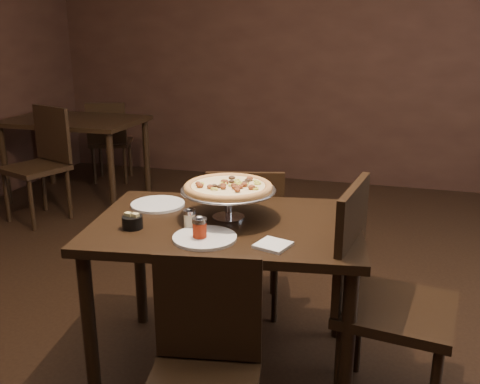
# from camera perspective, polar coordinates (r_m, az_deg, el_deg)

# --- Properties ---
(room) EXTENTS (6.04, 7.04, 2.84)m
(room) POSITION_cam_1_polar(r_m,az_deg,el_deg) (2.38, -1.02, 11.65)
(room) COLOR black
(room) RESTS_ON ground
(dining_table) EXTENTS (1.34, 0.99, 0.77)m
(dining_table) POSITION_cam_1_polar(r_m,az_deg,el_deg) (2.51, -1.42, -5.34)
(dining_table) COLOR black
(dining_table) RESTS_ON ground
(background_table) EXTENTS (1.26, 0.84, 0.79)m
(background_table) POSITION_cam_1_polar(r_m,az_deg,el_deg) (5.45, -17.18, 6.39)
(background_table) COLOR black
(background_table) RESTS_ON ground
(pizza_stand) EXTENTS (0.45, 0.45, 0.18)m
(pizza_stand) POSITION_cam_1_polar(r_m,az_deg,el_deg) (2.48, -1.26, 0.47)
(pizza_stand) COLOR #B1B1B8
(pizza_stand) RESTS_ON dining_table
(parmesan_shaker) EXTENTS (0.06, 0.06, 0.10)m
(parmesan_shaker) POSITION_cam_1_polar(r_m,az_deg,el_deg) (2.39, -5.39, -2.86)
(parmesan_shaker) COLOR beige
(parmesan_shaker) RESTS_ON dining_table
(pepper_flake_shaker) EXTENTS (0.06, 0.06, 0.11)m
(pepper_flake_shaker) POSITION_cam_1_polar(r_m,az_deg,el_deg) (2.26, -4.33, -3.89)
(pepper_flake_shaker) COLOR maroon
(pepper_flake_shaker) RESTS_ON dining_table
(packet_caddy) EXTENTS (0.09, 0.09, 0.07)m
(packet_caddy) POSITION_cam_1_polar(r_m,az_deg,el_deg) (2.44, -11.42, -3.12)
(packet_caddy) COLOR black
(packet_caddy) RESTS_ON dining_table
(napkin_stack) EXTENTS (0.16, 0.16, 0.01)m
(napkin_stack) POSITION_cam_1_polar(r_m,az_deg,el_deg) (2.20, 3.54, -5.67)
(napkin_stack) COLOR silver
(napkin_stack) RESTS_ON dining_table
(plate_left) EXTENTS (0.27, 0.27, 0.01)m
(plate_left) POSITION_cam_1_polar(r_m,az_deg,el_deg) (2.73, -8.76, -1.31)
(plate_left) COLOR silver
(plate_left) RESTS_ON dining_table
(plate_near) EXTENTS (0.27, 0.27, 0.01)m
(plate_near) POSITION_cam_1_polar(r_m,az_deg,el_deg) (2.28, -3.78, -4.89)
(plate_near) COLOR silver
(plate_near) RESTS_ON dining_table
(serving_spatula) EXTENTS (0.16, 0.16, 0.02)m
(serving_spatula) POSITION_cam_1_polar(r_m,az_deg,el_deg) (2.44, -0.66, 0.13)
(serving_spatula) COLOR #B1B1B8
(serving_spatula) RESTS_ON pizza_stand
(chair_far) EXTENTS (0.51, 0.51, 0.90)m
(chair_far) POSITION_cam_1_polar(r_m,az_deg,el_deg) (3.07, 0.59, -4.68)
(chair_far) COLOR black
(chair_far) RESTS_ON ground
(chair_near) EXTENTS (0.46, 0.46, 0.85)m
(chair_near) POSITION_cam_1_polar(r_m,az_deg,el_deg) (2.01, -3.93, -18.23)
(chair_near) COLOR black
(chair_near) RESTS_ON ground
(chair_side) EXTENTS (0.53, 0.53, 1.01)m
(chair_side) POSITION_cam_1_polar(r_m,az_deg,el_deg) (2.40, 14.61, -10.22)
(chair_side) COLOR black
(chair_side) RESTS_ON ground
(bg_chair_far) EXTENTS (0.52, 0.52, 0.88)m
(bg_chair_far) POSITION_cam_1_polar(r_m,az_deg,el_deg) (5.98, -13.75, 5.56)
(bg_chair_far) COLOR black
(bg_chair_far) RESTS_ON ground
(bg_chair_near) EXTENTS (0.59, 0.59, 0.98)m
(bg_chair_near) POSITION_cam_1_polar(r_m,az_deg,el_deg) (4.96, -20.39, 3.29)
(bg_chair_near) COLOR black
(bg_chair_near) RESTS_ON ground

